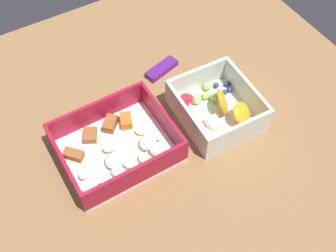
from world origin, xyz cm
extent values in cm
cube|color=brown|center=(0.00, 0.00, 1.00)|extent=(80.00, 80.00, 2.00)
cube|color=white|center=(-10.86, 1.11, 2.30)|extent=(18.91, 15.60, 0.60)
cube|color=maroon|center=(-19.95, 1.03, 4.97)|extent=(0.73, 15.45, 4.74)
cube|color=maroon|center=(-1.77, 1.19, 4.97)|extent=(0.73, 15.45, 4.74)
cube|color=maroon|center=(-10.92, 8.53, 4.97)|extent=(17.58, 0.75, 4.74)
cube|color=maroon|center=(-10.79, -6.31, 4.97)|extent=(17.58, 0.75, 4.74)
ellipsoid|color=beige|center=(-6.43, -0.84, 3.62)|extent=(3.06, 3.50, 1.46)
ellipsoid|color=beige|center=(-13.02, -1.26, 3.61)|extent=(2.12, 2.96, 1.45)
ellipsoid|color=beige|center=(-17.60, -0.98, 3.45)|extent=(2.88, 2.46, 1.22)
ellipsoid|color=beige|center=(-11.93, 1.52, 3.51)|extent=(2.75, 2.03, 1.30)
ellipsoid|color=beige|center=(-8.13, -3.14, 3.37)|extent=(1.78, 2.36, 1.09)
ellipsoid|color=beige|center=(-10.42, -3.23, 3.52)|extent=(3.22, 3.07, 1.32)
ellipsoid|color=beige|center=(-5.50, -3.38, 3.60)|extent=(3.21, 3.48, 1.43)
ellipsoid|color=beige|center=(-18.14, -4.13, 3.46)|extent=(2.76, 2.18, 1.23)
ellipsoid|color=beige|center=(-12.95, -3.54, 3.42)|extent=(2.76, 2.85, 1.17)
ellipsoid|color=beige|center=(-5.80, 1.88, 3.33)|extent=(2.53, 2.41, 1.04)
cube|color=brown|center=(-17.83, 3.39, 3.30)|extent=(3.54, 3.66, 1.40)
cube|color=#AD5B1E|center=(-7.01, 5.15, 3.42)|extent=(2.89, 3.44, 1.64)
cube|color=brown|center=(-9.75, 5.95, 3.44)|extent=(3.64, 3.66, 1.68)
cube|color=brown|center=(-13.78, 5.69, 3.21)|extent=(3.35, 3.59, 1.22)
cube|color=#387A33|center=(-16.40, -3.53, 2.70)|extent=(0.60, 0.40, 0.20)
cube|color=#387A33|center=(-4.09, -0.98, 2.70)|extent=(0.60, 0.40, 0.20)
cube|color=#387A33|center=(-7.96, -4.27, 2.70)|extent=(0.60, 0.40, 0.20)
cube|color=silver|center=(8.01, -1.09, 2.30)|extent=(13.72, 15.19, 0.60)
cube|color=silver|center=(1.77, -0.81, 5.14)|extent=(1.24, 14.64, 5.09)
cube|color=silver|center=(14.25, -1.36, 5.14)|extent=(1.24, 14.64, 5.09)
cube|color=silver|center=(8.32, 5.92, 5.14)|extent=(11.91, 1.12, 5.09)
cube|color=silver|center=(7.71, -8.09, 5.14)|extent=(11.91, 1.12, 5.09)
ellipsoid|color=orange|center=(10.83, -4.61, 4.70)|extent=(5.55, 5.44, 4.01)
ellipsoid|color=orange|center=(9.22, -0.97, 5.16)|extent=(4.98, 5.66, 4.92)
cube|color=#F4EACC|center=(5.92, -3.30, 3.42)|extent=(2.39, 2.99, 1.64)
cube|color=#F4EACC|center=(3.73, -5.39, 3.34)|extent=(2.65, 2.98, 1.47)
sphere|color=#9ECC60|center=(8.35, 2.87, 3.38)|extent=(1.55, 1.55, 1.55)
sphere|color=#9ECC60|center=(9.79, 4.56, 3.38)|extent=(1.56, 1.56, 1.56)
sphere|color=#9ECC60|center=(6.36, 2.82, 3.56)|extent=(1.93, 1.93, 1.93)
sphere|color=#9ECC60|center=(9.58, 1.70, 3.51)|extent=(1.82, 1.82, 1.82)
cone|color=red|center=(4.33, 3.21, 3.62)|extent=(2.54, 2.54, 2.03)
sphere|color=navy|center=(11.61, 4.12, 3.16)|extent=(1.12, 1.12, 1.12)
sphere|color=navy|center=(10.88, 2.33, 3.06)|extent=(0.92, 0.92, 0.92)
sphere|color=navy|center=(13.52, 3.37, 3.17)|extent=(1.14, 1.14, 1.14)
sphere|color=navy|center=(12.10, 1.92, 3.10)|extent=(1.00, 1.00, 1.00)
sphere|color=navy|center=(13.18, 1.97, 3.13)|extent=(1.05, 1.05, 1.05)
cube|color=#51197A|center=(5.12, 13.52, 2.60)|extent=(7.38, 4.10, 1.20)
camera|label=1|loc=(-22.86, -36.26, 62.22)|focal=44.30mm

